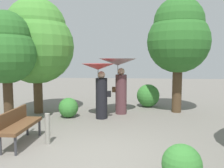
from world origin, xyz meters
name	(u,v)px	position (x,y,z in m)	size (l,w,h in m)	color
ground_plane	(95,158)	(0.00, 0.00, 0.00)	(40.00, 40.00, 0.00)	slate
person_left	(100,81)	(-0.37, 3.29, 1.29)	(1.12, 1.12, 1.88)	black
person_right	(119,73)	(0.23, 4.06, 1.52)	(1.39, 1.39, 2.06)	#563338
park_bench	(18,123)	(-1.96, 0.61, 0.51)	(0.51, 1.51, 0.83)	#38383D
tree_near_left	(36,41)	(-2.82, 3.90, 2.71)	(2.75, 2.75, 4.27)	#4C3823
tree_mid_left	(6,48)	(-3.09, 2.25, 2.37)	(1.80, 1.80, 3.50)	#42301E
tree_mid_right	(178,36)	(2.43, 4.52, 2.90)	(2.33, 2.33, 4.33)	#4C3823
bush_path_left	(148,96)	(1.39, 5.46, 0.48)	(0.97, 0.97, 0.97)	#387F33
bush_path_right	(68,108)	(-1.49, 3.31, 0.35)	(0.69, 0.69, 0.69)	#387F33
bush_behind_bench	(182,164)	(1.60, -0.88, 0.33)	(0.66, 0.66, 0.66)	#387F33
path_marker_post	(48,129)	(-1.27, 0.70, 0.37)	(0.12, 0.12, 0.75)	gray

